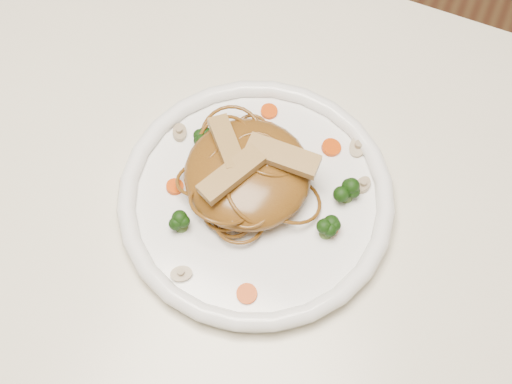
% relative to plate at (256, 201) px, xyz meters
% --- Properties ---
extents(ground, '(4.00, 4.00, 0.00)m').
position_rel_plate_xyz_m(ground, '(-0.08, -0.06, -0.76)').
color(ground, '#552F1D').
rests_on(ground, ground).
extents(table, '(1.20, 0.80, 0.75)m').
position_rel_plate_xyz_m(table, '(-0.08, -0.06, -0.11)').
color(table, white).
rests_on(table, ground).
extents(plate, '(0.39, 0.39, 0.02)m').
position_rel_plate_xyz_m(plate, '(0.00, 0.00, 0.00)').
color(plate, white).
rests_on(plate, table).
extents(noodle_mound, '(0.14, 0.14, 0.04)m').
position_rel_plate_xyz_m(noodle_mound, '(-0.01, 0.01, 0.03)').
color(noodle_mound, brown).
rests_on(noodle_mound, plate).
extents(chicken_a, '(0.08, 0.03, 0.01)m').
position_rel_plate_xyz_m(chicken_a, '(0.02, 0.03, 0.06)').
color(chicken_a, tan).
rests_on(chicken_a, noodle_mound).
extents(chicken_b, '(0.06, 0.06, 0.01)m').
position_rel_plate_xyz_m(chicken_b, '(-0.04, 0.02, 0.06)').
color(chicken_b, tan).
rests_on(chicken_b, noodle_mound).
extents(chicken_c, '(0.05, 0.08, 0.01)m').
position_rel_plate_xyz_m(chicken_c, '(-0.02, -0.01, 0.06)').
color(chicken_c, tan).
rests_on(chicken_c, noodle_mound).
extents(broccoli_0, '(0.03, 0.03, 0.03)m').
position_rel_plate_xyz_m(broccoli_0, '(0.09, 0.04, 0.02)').
color(broccoli_0, '#12340A').
rests_on(broccoli_0, plate).
extents(broccoli_1, '(0.03, 0.03, 0.03)m').
position_rel_plate_xyz_m(broccoli_1, '(-0.08, 0.04, 0.02)').
color(broccoli_1, '#12340A').
rests_on(broccoli_1, plate).
extents(broccoli_2, '(0.03, 0.03, 0.03)m').
position_rel_plate_xyz_m(broccoli_2, '(-0.06, -0.06, 0.02)').
color(broccoli_2, '#12340A').
rests_on(broccoli_2, plate).
extents(broccoli_3, '(0.03, 0.03, 0.03)m').
position_rel_plate_xyz_m(broccoli_3, '(0.08, -0.01, 0.02)').
color(broccoli_3, '#12340A').
rests_on(broccoli_3, plate).
extents(carrot_0, '(0.03, 0.03, 0.00)m').
position_rel_plate_xyz_m(carrot_0, '(0.05, 0.09, 0.01)').
color(carrot_0, '#E84C08').
rests_on(carrot_0, plate).
extents(carrot_1, '(0.02, 0.02, 0.00)m').
position_rel_plate_xyz_m(carrot_1, '(-0.08, -0.02, 0.01)').
color(carrot_1, '#E84C08').
rests_on(carrot_1, plate).
extents(carrot_2, '(0.03, 0.03, 0.00)m').
position_rel_plate_xyz_m(carrot_2, '(0.08, -0.00, 0.01)').
color(carrot_2, '#E84C08').
rests_on(carrot_2, plate).
extents(carrot_3, '(0.02, 0.02, 0.00)m').
position_rel_plate_xyz_m(carrot_3, '(-0.03, 0.10, 0.01)').
color(carrot_3, '#E84C08').
rests_on(carrot_3, plate).
extents(carrot_4, '(0.02, 0.02, 0.00)m').
position_rel_plate_xyz_m(carrot_4, '(0.03, -0.10, 0.01)').
color(carrot_4, '#E84C08').
rests_on(carrot_4, plate).
extents(mushroom_0, '(0.03, 0.03, 0.01)m').
position_rel_plate_xyz_m(mushroom_0, '(-0.04, -0.11, 0.01)').
color(mushroom_0, '#C6B595').
rests_on(mushroom_0, plate).
extents(mushroom_1, '(0.03, 0.03, 0.01)m').
position_rel_plate_xyz_m(mushroom_1, '(0.10, 0.06, 0.01)').
color(mushroom_1, '#C6B595').
rests_on(mushroom_1, plate).
extents(mushroom_2, '(0.03, 0.03, 0.01)m').
position_rel_plate_xyz_m(mushroom_2, '(-0.11, 0.04, 0.01)').
color(mushroom_2, '#C6B595').
rests_on(mushroom_2, plate).
extents(mushroom_3, '(0.03, 0.03, 0.01)m').
position_rel_plate_xyz_m(mushroom_3, '(0.08, 0.10, 0.01)').
color(mushroom_3, '#C6B595').
rests_on(mushroom_3, plate).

